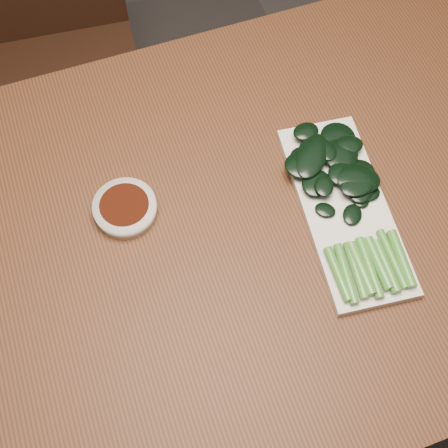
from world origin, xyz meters
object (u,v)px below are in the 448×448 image
(serving_plate, at_px, (345,209))
(chair_far, at_px, (50,53))
(gai_lan, at_px, (344,195))
(sauce_bowl, at_px, (125,208))
(table, at_px, (227,246))

(serving_plate, bearing_deg, chair_far, 116.90)
(gai_lan, bearing_deg, chair_far, 117.53)
(sauce_bowl, bearing_deg, serving_plate, -19.47)
(serving_plate, bearing_deg, table, 168.25)
(chair_far, relative_size, gai_lan, 2.76)
(sauce_bowl, height_order, serving_plate, sauce_bowl)
(chair_far, bearing_deg, sauce_bowl, -79.46)
(table, height_order, chair_far, chair_far)
(table, relative_size, chair_far, 1.57)
(chair_far, height_order, gai_lan, chair_far)
(serving_plate, bearing_deg, sauce_bowl, 160.53)
(chair_far, bearing_deg, serving_plate, -57.21)
(gai_lan, bearing_deg, table, 172.97)
(table, bearing_deg, serving_plate, -11.75)
(sauce_bowl, height_order, gai_lan, gai_lan)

